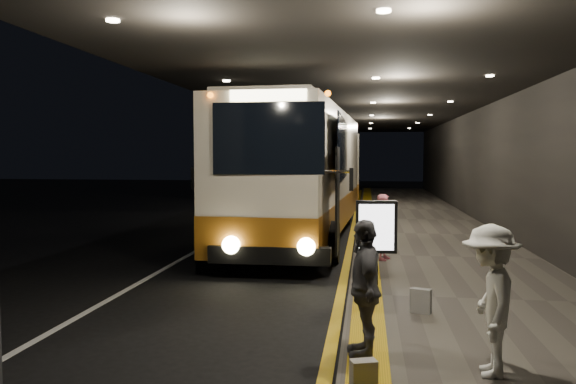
# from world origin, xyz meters

# --- Properties ---
(ground) EXTENTS (90.00, 90.00, 0.00)m
(ground) POSITION_xyz_m (0.00, 0.00, 0.00)
(ground) COLOR black
(lane_line_white) EXTENTS (0.12, 50.00, 0.01)m
(lane_line_white) POSITION_xyz_m (-1.80, 5.00, 0.01)
(lane_line_white) COLOR silver
(lane_line_white) RESTS_ON ground
(kerb_stripe_yellow) EXTENTS (0.18, 50.00, 0.01)m
(kerb_stripe_yellow) POSITION_xyz_m (2.35, 5.00, 0.01)
(kerb_stripe_yellow) COLOR gold
(kerb_stripe_yellow) RESTS_ON ground
(sidewalk) EXTENTS (4.50, 50.00, 0.15)m
(sidewalk) POSITION_xyz_m (4.75, 5.00, 0.07)
(sidewalk) COLOR #514C44
(sidewalk) RESTS_ON ground
(tactile_strip) EXTENTS (0.50, 50.00, 0.01)m
(tactile_strip) POSITION_xyz_m (2.85, 5.00, 0.16)
(tactile_strip) COLOR gold
(tactile_strip) RESTS_ON sidewalk
(terminal_wall) EXTENTS (0.10, 50.00, 6.00)m
(terminal_wall) POSITION_xyz_m (7.00, 5.00, 3.00)
(terminal_wall) COLOR black
(terminal_wall) RESTS_ON ground
(support_columns) EXTENTS (0.80, 24.80, 4.40)m
(support_columns) POSITION_xyz_m (-1.50, 4.00, 2.20)
(support_columns) COLOR black
(support_columns) RESTS_ON ground
(canopy) EXTENTS (9.00, 50.00, 0.40)m
(canopy) POSITION_xyz_m (2.50, 5.00, 4.60)
(canopy) COLOR black
(canopy) RESTS_ON support_columns
(coach_main) EXTENTS (3.18, 12.75, 3.95)m
(coach_main) POSITION_xyz_m (0.84, 4.33, 1.89)
(coach_main) COLOR beige
(coach_main) RESTS_ON ground
(coach_second) EXTENTS (3.00, 11.72, 3.65)m
(coach_second) POSITION_xyz_m (0.95, 19.48, 1.75)
(coach_second) COLOR beige
(coach_second) RESTS_ON ground
(passenger_boarding) EXTENTS (0.53, 0.65, 1.56)m
(passenger_boarding) POSITION_xyz_m (3.24, 0.27, 0.93)
(passenger_boarding) COLOR #D46375
(passenger_boarding) RESTS_ON sidewalk
(passenger_waiting_white) EXTENTS (0.60, 1.14, 1.70)m
(passenger_waiting_white) POSITION_xyz_m (4.20, -6.65, 1.00)
(passenger_waiting_white) COLOR silver
(passenger_waiting_white) RESTS_ON sidewalk
(passenger_waiting_grey) EXTENTS (0.62, 1.04, 1.69)m
(passenger_waiting_grey) POSITION_xyz_m (2.80, -6.25, 1.00)
(passenger_waiting_grey) COLOR #525257
(passenger_waiting_grey) RESTS_ON sidewalk
(bag_polka) EXTENTS (0.34, 0.23, 0.38)m
(bag_polka) POSITION_xyz_m (3.67, -4.22, 0.34)
(bag_polka) COLOR black
(bag_polka) RESTS_ON sidewalk
(bag_plain) EXTENTS (0.31, 0.24, 0.34)m
(bag_plain) POSITION_xyz_m (2.80, -7.31, 0.32)
(bag_plain) COLOR #B2ADA7
(bag_plain) RESTS_ON sidewalk
(info_sign) EXTENTS (0.77, 0.20, 1.62)m
(info_sign) POSITION_xyz_m (3.00, -2.51, 1.24)
(info_sign) COLOR black
(info_sign) RESTS_ON sidewalk
(stanchion_post) EXTENTS (0.05, 0.05, 1.20)m
(stanchion_post) POSITION_xyz_m (2.75, -3.50, 0.75)
(stanchion_post) COLOR black
(stanchion_post) RESTS_ON sidewalk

